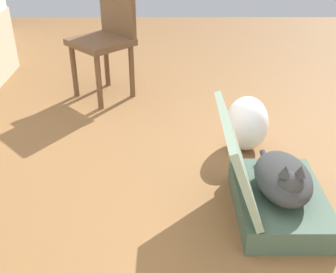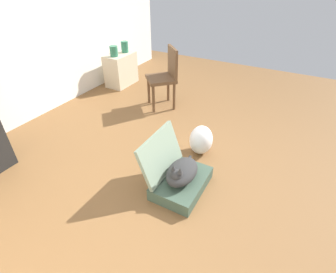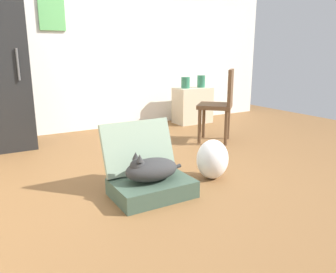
{
  "view_description": "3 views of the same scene",
  "coord_description": "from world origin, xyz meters",
  "px_view_note": "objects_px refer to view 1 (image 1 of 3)",
  "views": [
    {
      "loc": [
        -2.1,
        0.18,
        1.45
      ],
      "look_at": [
        -0.18,
        0.18,
        0.35
      ],
      "focal_mm": 44.28,
      "sensor_mm": 36.0,
      "label": 1
    },
    {
      "loc": [
        -2.1,
        -1.19,
        1.94
      ],
      "look_at": [
        -0.11,
        -0.09,
        0.39
      ],
      "focal_mm": 27.01,
      "sensor_mm": 36.0,
      "label": 2
    },
    {
      "loc": [
        -1.53,
        -2.61,
        1.13
      ],
      "look_at": [
        -0.13,
        -0.23,
        0.43
      ],
      "focal_mm": 35.25,
      "sensor_mm": 36.0,
      "label": 3
    }
  ],
  "objects_px": {
    "suitcase_base": "(279,202)",
    "cat": "(284,178)",
    "plastic_bag_white": "(247,124)",
    "chair": "(107,35)"
  },
  "relations": [
    {
      "from": "suitcase_base",
      "to": "chair",
      "type": "bearing_deg",
      "value": 34.53
    },
    {
      "from": "suitcase_base",
      "to": "cat",
      "type": "height_order",
      "value": "cat"
    },
    {
      "from": "plastic_bag_white",
      "to": "chair",
      "type": "xyz_separation_m",
      "value": [
        0.89,
        1.0,
        0.33
      ]
    },
    {
      "from": "chair",
      "to": "suitcase_base",
      "type": "bearing_deg",
      "value": -10.21
    },
    {
      "from": "suitcase_base",
      "to": "cat",
      "type": "bearing_deg",
      "value": 178.17
    },
    {
      "from": "cat",
      "to": "suitcase_base",
      "type": "bearing_deg",
      "value": -1.83
    },
    {
      "from": "suitcase_base",
      "to": "plastic_bag_white",
      "type": "height_order",
      "value": "plastic_bag_white"
    },
    {
      "from": "plastic_bag_white",
      "to": "chair",
      "type": "relative_size",
      "value": 0.39
    },
    {
      "from": "suitcase_base",
      "to": "cat",
      "type": "relative_size",
      "value": 1.21
    },
    {
      "from": "chair",
      "to": "cat",
      "type": "bearing_deg",
      "value": -10.41
    }
  ]
}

